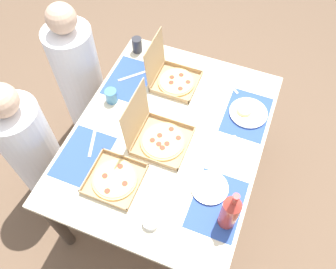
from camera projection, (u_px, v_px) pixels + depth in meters
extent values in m
plane|color=brown|center=(168.00, 186.00, 2.68)|extent=(6.00, 6.00, 0.00)
cylinder|color=#3F3328|center=(260.00, 116.00, 2.61)|extent=(0.07, 0.07, 0.70)
cylinder|color=#3F3328|center=(57.00, 224.00, 2.16)|extent=(0.07, 0.07, 0.70)
cylinder|color=#3F3328|center=(140.00, 80.00, 2.80)|extent=(0.07, 0.07, 0.70)
cube|color=beige|center=(168.00, 136.00, 2.08)|extent=(1.39, 1.10, 0.03)
cube|color=#2D4C9E|center=(217.00, 204.00, 1.83)|extent=(0.36, 0.26, 0.00)
cube|color=#2D4C9E|center=(247.00, 115.00, 2.14)|extent=(0.36, 0.26, 0.00)
cube|color=#2D4C9E|center=(83.00, 156.00, 1.98)|extent=(0.36, 0.26, 0.00)
cube|color=#2D4C9E|center=(129.00, 79.00, 2.30)|extent=(0.36, 0.26, 0.00)
cube|color=tan|center=(176.00, 83.00, 2.28)|extent=(0.28, 0.28, 0.01)
cube|color=tan|center=(169.00, 96.00, 2.20)|extent=(0.01, 0.28, 0.03)
cube|color=tan|center=(183.00, 67.00, 2.33)|extent=(0.01, 0.28, 0.03)
cube|color=tan|center=(196.00, 87.00, 2.24)|extent=(0.28, 0.01, 0.03)
cube|color=tan|center=(157.00, 75.00, 2.29)|extent=(0.28, 0.01, 0.03)
cylinder|color=#E0B76B|center=(176.00, 82.00, 2.27)|extent=(0.24, 0.24, 0.01)
cylinder|color=#EFD67F|center=(176.00, 81.00, 2.27)|extent=(0.22, 0.22, 0.00)
cylinder|color=red|center=(181.00, 75.00, 2.29)|extent=(0.03, 0.03, 0.00)
cylinder|color=red|center=(172.00, 77.00, 2.28)|extent=(0.03, 0.03, 0.00)
cylinder|color=red|center=(171.00, 83.00, 2.25)|extent=(0.03, 0.03, 0.00)
cylinder|color=red|center=(180.00, 89.00, 2.23)|extent=(0.03, 0.03, 0.00)
cylinder|color=red|center=(188.00, 82.00, 2.26)|extent=(0.03, 0.03, 0.00)
cube|color=tan|center=(155.00, 58.00, 2.17)|extent=(0.28, 0.03, 0.28)
cube|color=tan|center=(115.00, 180.00, 1.90)|extent=(0.28, 0.28, 0.01)
cube|color=tan|center=(103.00, 201.00, 1.81)|extent=(0.01, 0.28, 0.03)
cube|color=tan|center=(125.00, 158.00, 1.95)|extent=(0.01, 0.28, 0.03)
cube|color=tan|center=(138.00, 187.00, 1.86)|extent=(0.28, 0.01, 0.03)
cube|color=tan|center=(92.00, 170.00, 1.91)|extent=(0.28, 0.01, 0.03)
cylinder|color=#E0B76B|center=(115.00, 179.00, 1.89)|extent=(0.25, 0.25, 0.01)
cylinder|color=#EFD67F|center=(115.00, 179.00, 1.89)|extent=(0.23, 0.23, 0.00)
cylinder|color=red|center=(120.00, 166.00, 1.92)|extent=(0.03, 0.03, 0.00)
cylinder|color=red|center=(105.00, 176.00, 1.89)|extent=(0.03, 0.03, 0.00)
cylinder|color=red|center=(107.00, 191.00, 1.84)|extent=(0.03, 0.03, 0.00)
cylinder|color=red|center=(125.00, 183.00, 1.87)|extent=(0.03, 0.03, 0.00)
cube|color=tan|center=(163.00, 142.00, 2.03)|extent=(0.30, 0.30, 0.01)
cube|color=tan|center=(153.00, 161.00, 1.94)|extent=(0.01, 0.30, 0.03)
cube|color=tan|center=(172.00, 121.00, 2.09)|extent=(0.01, 0.30, 0.03)
cube|color=tan|center=(187.00, 148.00, 1.99)|extent=(0.30, 0.01, 0.03)
cube|color=tan|center=(139.00, 132.00, 2.05)|extent=(0.30, 0.01, 0.03)
cylinder|color=#E0B76B|center=(163.00, 141.00, 2.02)|extent=(0.27, 0.27, 0.01)
cylinder|color=#EFD67F|center=(163.00, 140.00, 2.02)|extent=(0.24, 0.24, 0.00)
cylinder|color=red|center=(171.00, 129.00, 2.06)|extent=(0.03, 0.03, 0.00)
cylinder|color=red|center=(160.00, 135.00, 2.03)|extent=(0.03, 0.03, 0.00)
cylinder|color=red|center=(152.00, 140.00, 2.02)|extent=(0.03, 0.03, 0.00)
cylinder|color=red|center=(159.00, 144.00, 2.00)|extent=(0.03, 0.03, 0.00)
cylinder|color=red|center=(162.00, 148.00, 1.99)|extent=(0.03, 0.03, 0.00)
cylinder|color=red|center=(167.00, 144.00, 2.00)|extent=(0.03, 0.03, 0.00)
cylinder|color=red|center=(178.00, 138.00, 2.02)|extent=(0.03, 0.03, 0.00)
cube|color=tan|center=(136.00, 115.00, 1.91)|extent=(0.30, 0.02, 0.30)
cylinder|color=white|center=(209.00, 188.00, 1.87)|extent=(0.19, 0.19, 0.01)
cylinder|color=white|center=(210.00, 187.00, 1.86)|extent=(0.20, 0.20, 0.01)
cylinder|color=white|center=(248.00, 113.00, 2.14)|extent=(0.23, 0.23, 0.01)
cylinder|color=white|center=(248.00, 113.00, 2.14)|extent=(0.23, 0.23, 0.01)
cylinder|color=#E0B76B|center=(244.00, 111.00, 2.13)|extent=(0.09, 0.09, 0.01)
cylinder|color=#EFD67F|center=(244.00, 110.00, 2.13)|extent=(0.08, 0.08, 0.00)
cylinder|color=#B2382D|center=(229.00, 213.00, 1.68)|extent=(0.09, 0.09, 0.22)
cone|color=#B2382D|center=(233.00, 204.00, 1.58)|extent=(0.09, 0.09, 0.04)
cylinder|color=#B2382D|center=(235.00, 200.00, 1.54)|extent=(0.03, 0.03, 0.06)
cylinder|color=red|center=(236.00, 197.00, 1.51)|extent=(0.03, 0.03, 0.01)
cylinder|color=teal|center=(111.00, 96.00, 2.17)|extent=(0.07, 0.07, 0.09)
cylinder|color=#333338|center=(137.00, 45.00, 2.40)|extent=(0.07, 0.07, 0.11)
cylinder|color=white|center=(151.00, 222.00, 1.76)|extent=(0.08, 0.08, 0.04)
cube|color=#B7B7BC|center=(93.00, 141.00, 2.03)|extent=(0.21, 0.08, 0.00)
cube|color=#B7B7BC|center=(133.00, 76.00, 2.31)|extent=(0.16, 0.16, 0.00)
cube|color=#B7B7BC|center=(218.00, 138.00, 2.05)|extent=(0.11, 0.19, 0.00)
cube|color=#B7B7BC|center=(229.00, 84.00, 2.28)|extent=(0.13, 0.16, 0.00)
cylinder|color=white|center=(36.00, 155.00, 2.28)|extent=(0.32, 0.32, 0.95)
sphere|color=#D1A889|center=(0.00, 100.00, 1.80)|extent=(0.19, 0.19, 0.19)
cylinder|color=white|center=(82.00, 85.00, 2.58)|extent=(0.32, 0.32, 1.00)
sphere|color=#D1A889|center=(61.00, 18.00, 2.07)|extent=(0.19, 0.19, 0.19)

